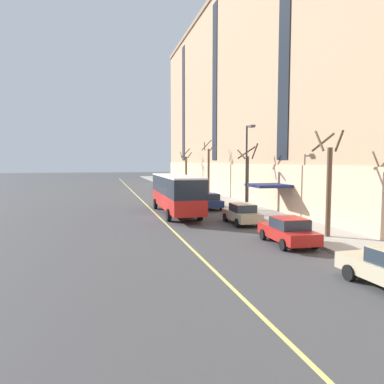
{
  "coord_description": "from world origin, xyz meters",
  "views": [
    {
      "loc": [
        -4.99,
        -30.71,
        4.73
      ],
      "look_at": [
        3.34,
        3.61,
        1.8
      ],
      "focal_mm": 35.0,
      "sensor_mm": 36.0,
      "label": 1
    }
  ],
  "objects_px": {
    "parked_car_black_5": "(193,195)",
    "street_tree_far_uptown": "(208,169)",
    "parked_car_silver_2": "(169,186)",
    "street_tree_far_downtown": "(186,170)",
    "street_lamp": "(247,161)",
    "parked_car_red_3": "(163,184)",
    "street_tree_mid_block": "(247,177)",
    "parked_car_navy_1": "(209,201)",
    "street_tree_near_corner": "(328,184)",
    "parked_car_champagne_4": "(242,214)",
    "city_bus": "(176,192)",
    "parked_car_red_6": "(288,231)"
  },
  "relations": [
    {
      "from": "street_tree_near_corner",
      "to": "street_tree_far_uptown",
      "type": "distance_m",
      "value": 26.11
    },
    {
      "from": "street_tree_mid_block",
      "to": "street_lamp",
      "type": "distance_m",
      "value": 3.79
    },
    {
      "from": "parked_car_black_5",
      "to": "street_tree_near_corner",
      "type": "bearing_deg",
      "value": -82.31
    },
    {
      "from": "parked_car_red_3",
      "to": "street_tree_far_downtown",
      "type": "bearing_deg",
      "value": -61.4
    },
    {
      "from": "parked_car_navy_1",
      "to": "street_tree_far_uptown",
      "type": "height_order",
      "value": "street_tree_far_uptown"
    },
    {
      "from": "parked_car_navy_1",
      "to": "parked_car_black_5",
      "type": "height_order",
      "value": "same"
    },
    {
      "from": "street_lamp",
      "to": "street_tree_mid_block",
      "type": "bearing_deg",
      "value": 67.94
    },
    {
      "from": "parked_car_navy_1",
      "to": "street_tree_far_uptown",
      "type": "distance_m",
      "value": 11.54
    },
    {
      "from": "parked_car_navy_1",
      "to": "street_tree_far_downtown",
      "type": "relative_size",
      "value": 0.64
    },
    {
      "from": "parked_car_red_3",
      "to": "parked_car_black_5",
      "type": "distance_m",
      "value": 22.42
    },
    {
      "from": "city_bus",
      "to": "street_tree_far_uptown",
      "type": "height_order",
      "value": "street_tree_far_uptown"
    },
    {
      "from": "parked_car_black_5",
      "to": "street_tree_mid_block",
      "type": "height_order",
      "value": "street_tree_mid_block"
    },
    {
      "from": "parked_car_silver_2",
      "to": "street_tree_far_uptown",
      "type": "xyz_separation_m",
      "value": [
        3.17,
        -11.34,
        2.91
      ]
    },
    {
      "from": "street_tree_mid_block",
      "to": "street_tree_far_uptown",
      "type": "distance_m",
      "value": 13.06
    },
    {
      "from": "parked_car_red_6",
      "to": "street_tree_far_uptown",
      "type": "height_order",
      "value": "street_tree_far_uptown"
    },
    {
      "from": "parked_car_silver_2",
      "to": "street_tree_far_downtown",
      "type": "distance_m",
      "value": 4.41
    },
    {
      "from": "parked_car_champagne_4",
      "to": "parked_car_navy_1",
      "type": "bearing_deg",
      "value": 89.32
    },
    {
      "from": "parked_car_red_3",
      "to": "street_tree_mid_block",
      "type": "distance_m",
      "value": 31.72
    },
    {
      "from": "street_tree_far_downtown",
      "to": "parked_car_red_3",
      "type": "bearing_deg",
      "value": 118.6
    },
    {
      "from": "city_bus",
      "to": "street_tree_near_corner",
      "type": "distance_m",
      "value": 14.26
    },
    {
      "from": "parked_car_navy_1",
      "to": "parked_car_champagne_4",
      "type": "xyz_separation_m",
      "value": [
        -0.11,
        -9.14,
        -0.0
      ]
    },
    {
      "from": "parked_car_navy_1",
      "to": "parked_car_red_6",
      "type": "xyz_separation_m",
      "value": [
        -0.1,
        -16.3,
        0.0
      ]
    },
    {
      "from": "parked_car_navy_1",
      "to": "parked_car_red_3",
      "type": "xyz_separation_m",
      "value": [
        0.09,
        29.18,
        0.0
      ]
    },
    {
      "from": "parked_car_black_5",
      "to": "parked_car_red_3",
      "type": "bearing_deg",
      "value": 89.86
    },
    {
      "from": "parked_car_champagne_4",
      "to": "street_tree_near_corner",
      "type": "height_order",
      "value": "street_tree_near_corner"
    },
    {
      "from": "parked_car_silver_2",
      "to": "street_tree_near_corner",
      "type": "height_order",
      "value": "street_tree_near_corner"
    },
    {
      "from": "parked_car_navy_1",
      "to": "street_tree_mid_block",
      "type": "bearing_deg",
      "value": -37.03
    },
    {
      "from": "city_bus",
      "to": "street_tree_near_corner",
      "type": "xyz_separation_m",
      "value": [
        6.98,
        -12.37,
        1.32
      ]
    },
    {
      "from": "parked_car_navy_1",
      "to": "parked_car_red_6",
      "type": "relative_size",
      "value": 0.93
    },
    {
      "from": "city_bus",
      "to": "street_tree_far_uptown",
      "type": "bearing_deg",
      "value": 63.06
    },
    {
      "from": "city_bus",
      "to": "parked_car_champagne_4",
      "type": "distance_m",
      "value": 7.36
    },
    {
      "from": "parked_car_black_5",
      "to": "city_bus",
      "type": "bearing_deg",
      "value": -112.28
    },
    {
      "from": "city_bus",
      "to": "parked_car_red_6",
      "type": "height_order",
      "value": "city_bus"
    },
    {
      "from": "street_lamp",
      "to": "parked_car_champagne_4",
      "type": "bearing_deg",
      "value": -117.27
    },
    {
      "from": "parked_car_navy_1",
      "to": "parked_car_champagne_4",
      "type": "bearing_deg",
      "value": -90.68
    },
    {
      "from": "parked_car_silver_2",
      "to": "parked_car_red_3",
      "type": "bearing_deg",
      "value": 88.11
    },
    {
      "from": "street_tree_far_uptown",
      "to": "street_lamp",
      "type": "xyz_separation_m",
      "value": [
        -1.27,
        -16.26,
        1.04
      ]
    },
    {
      "from": "street_tree_far_uptown",
      "to": "street_tree_far_downtown",
      "type": "bearing_deg",
      "value": 90.05
    },
    {
      "from": "parked_car_silver_2",
      "to": "street_tree_mid_block",
      "type": "bearing_deg",
      "value": -82.51
    },
    {
      "from": "street_tree_mid_block",
      "to": "city_bus",
      "type": "bearing_deg",
      "value": -174.39
    },
    {
      "from": "city_bus",
      "to": "street_lamp",
      "type": "bearing_deg",
      "value": -23.75
    },
    {
      "from": "parked_car_black_5",
      "to": "street_tree_far_uptown",
      "type": "xyz_separation_m",
      "value": [
        2.99,
        3.99,
        2.91
      ]
    },
    {
      "from": "parked_car_silver_2",
      "to": "parked_car_champagne_4",
      "type": "xyz_separation_m",
      "value": [
        0.04,
        -31.22,
        -0.0
      ]
    },
    {
      "from": "parked_car_silver_2",
      "to": "parked_car_black_5",
      "type": "height_order",
      "value": "same"
    },
    {
      "from": "parked_car_black_5",
      "to": "parked_car_red_6",
      "type": "relative_size",
      "value": 0.98
    },
    {
      "from": "street_tree_near_corner",
      "to": "street_tree_mid_block",
      "type": "relative_size",
      "value": 1.03
    },
    {
      "from": "parked_car_black_5",
      "to": "street_lamp",
      "type": "distance_m",
      "value": 13.0
    },
    {
      "from": "parked_car_silver_2",
      "to": "street_lamp",
      "type": "distance_m",
      "value": 27.94
    },
    {
      "from": "city_bus",
      "to": "parked_car_champagne_4",
      "type": "bearing_deg",
      "value": -57.93
    },
    {
      "from": "parked_car_black_5",
      "to": "parked_car_red_6",
      "type": "height_order",
      "value": "same"
    }
  ]
}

